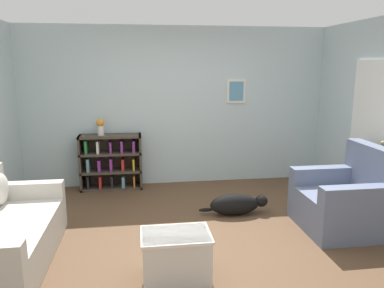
% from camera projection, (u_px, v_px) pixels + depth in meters
% --- Properties ---
extents(ground_plane, '(14.00, 14.00, 0.00)m').
position_uv_depth(ground_plane, '(197.00, 240.00, 4.32)').
color(ground_plane, brown).
extents(wall_back, '(5.60, 0.13, 2.60)m').
position_uv_depth(wall_back, '(177.00, 107.00, 6.23)').
color(wall_back, silver).
rests_on(wall_back, ground_plane).
extents(bookshelf, '(0.98, 0.32, 0.89)m').
position_uv_depth(bookshelf, '(111.00, 162.00, 6.06)').
color(bookshelf, '#42382D').
rests_on(bookshelf, ground_plane).
extents(recliner_chair, '(0.96, 0.99, 1.03)m').
position_uv_depth(recliner_chair, '(346.00, 201.00, 4.57)').
color(recliner_chair, slate).
rests_on(recliner_chair, ground_plane).
extents(coffee_table, '(0.64, 0.44, 0.46)m').
position_uv_depth(coffee_table, '(176.00, 255.00, 3.49)').
color(coffee_table, silver).
rests_on(coffee_table, ground_plane).
extents(dog, '(0.94, 0.26, 0.29)m').
position_uv_depth(dog, '(236.00, 204.00, 5.03)').
color(dog, black).
rests_on(dog, ground_plane).
extents(vase, '(0.13, 0.13, 0.27)m').
position_uv_depth(vase, '(101.00, 126.00, 5.90)').
color(vase, silver).
rests_on(vase, bookshelf).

